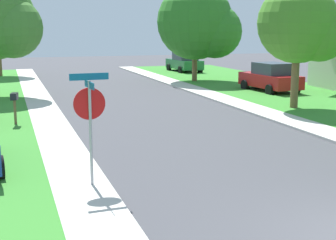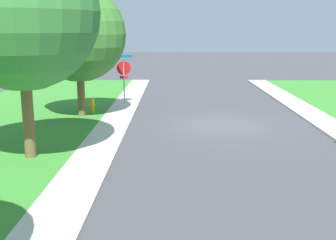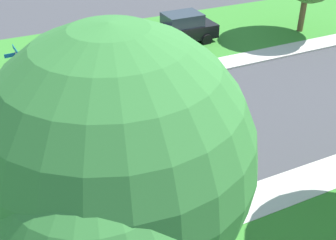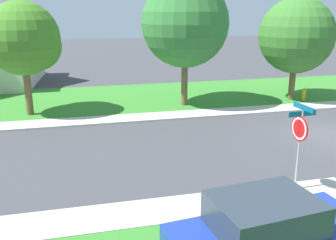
{
  "view_description": "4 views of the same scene",
  "coord_description": "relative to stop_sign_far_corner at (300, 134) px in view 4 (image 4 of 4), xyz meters",
  "views": [
    {
      "loc": [
        -6.24,
        -6.75,
        3.8
      ],
      "look_at": [
        -2.25,
        5.49,
        1.4
      ],
      "focal_mm": 53.07,
      "sensor_mm": 36.0,
      "label": 1
    },
    {
      "loc": [
        2.11,
        18.05,
        4.13
      ],
      "look_at": [
        2.25,
        5.44,
        1.4
      ],
      "focal_mm": 44.98,
      "sensor_mm": 36.0,
      "label": 2
    },
    {
      "loc": [
        12.49,
        3.14,
        9.04
      ],
      "look_at": [
        1.15,
        8.69,
        1.4
      ],
      "focal_mm": 45.53,
      "sensor_mm": 36.0,
      "label": 3
    },
    {
      "loc": [
        -13.84,
        10.99,
        5.43
      ],
      "look_at": [
        -0.51,
        7.74,
        1.4
      ],
      "focal_mm": 40.7,
      "sensor_mm": 36.0,
      "label": 4
    }
  ],
  "objects": [
    {
      "name": "fire_hydrant",
      "position": [
        10.52,
        -7.04,
        -1.45
      ],
      "size": [
        0.38,
        0.22,
        0.83
      ],
      "color": "gold",
      "rests_on": "ground"
    },
    {
      "name": "tree_sidewalk_mid",
      "position": [
        11.25,
        8.61,
        1.98
      ],
      "size": [
        3.97,
        3.69,
        5.85
      ],
      "color": "brown",
      "rests_on": "ground"
    },
    {
      "name": "stop_sign_far_corner",
      "position": [
        0.0,
        0.0,
        0.0
      ],
      "size": [
        0.92,
        0.92,
        2.77
      ],
      "color": "#9E9EA3",
      "rests_on": "ground"
    },
    {
      "name": "tree_across_left",
      "position": [
        11.15,
        -6.58,
        1.87
      ],
      "size": [
        4.74,
        4.41,
        6.11
      ],
      "color": "brown",
      "rests_on": "ground"
    },
    {
      "name": "ground_plane",
      "position": [
        4.43,
        -4.7,
        -1.89
      ],
      "size": [
        120.0,
        120.0,
        0.0
      ],
      "primitive_type": "plane",
      "color": "#424247"
    },
    {
      "name": "sidewalk_east",
      "position": [
        9.13,
        7.3,
        -1.84
      ],
      "size": [
        1.4,
        56.0,
        0.1
      ],
      "primitive_type": "cube",
      "color": "beige",
      "rests_on": "ground"
    },
    {
      "name": "car_blue_near_corner",
      "position": [
        -3.18,
        2.61,
        -1.01
      ],
      "size": [
        2.39,
        4.47,
        1.76
      ],
      "color": "#1E389E",
      "rests_on": "ground"
    },
    {
      "name": "lawn_east",
      "position": [
        13.83,
        7.3,
        -1.85
      ],
      "size": [
        8.0,
        56.0,
        0.08
      ],
      "primitive_type": "cube",
      "color": "#38842D",
      "rests_on": "ground"
    },
    {
      "name": "tree_corner_large",
      "position": [
        11.42,
        0.13,
        2.6
      ],
      "size": [
        5.18,
        4.82,
        7.06
      ],
      "color": "brown",
      "rests_on": "ground"
    },
    {
      "name": "sidewalk_west",
      "position": [
        -0.27,
        7.3,
        -1.84
      ],
      "size": [
        1.4,
        56.0,
        0.1
      ],
      "primitive_type": "cube",
      "color": "beige",
      "rests_on": "ground"
    }
  ]
}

